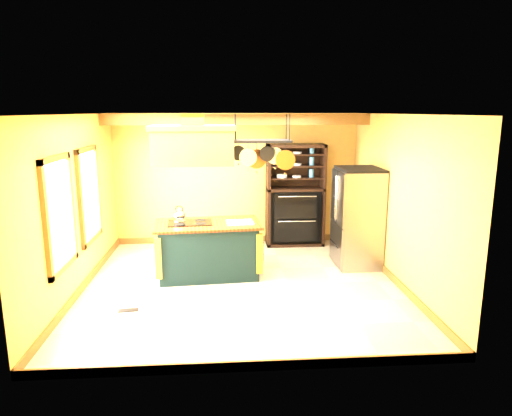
{
  "coord_description": "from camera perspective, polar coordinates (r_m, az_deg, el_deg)",
  "views": [
    {
      "loc": [
        -0.27,
        -6.92,
        2.75
      ],
      "look_at": [
        0.25,
        0.3,
        1.2
      ],
      "focal_mm": 32.0,
      "sensor_mm": 36.0,
      "label": 1
    }
  ],
  "objects": [
    {
      "name": "ceiling",
      "position": [
        6.93,
        -1.92,
        11.65
      ],
      "size": [
        5.0,
        5.0,
        0.0
      ],
      "primitive_type": "plane",
      "rotation": [
        3.14,
        0.0,
        0.0
      ],
      "color": "white",
      "rests_on": "wall_back"
    },
    {
      "name": "refrigerator",
      "position": [
        8.36,
        12.51,
        -1.42
      ],
      "size": [
        0.75,
        0.88,
        1.73
      ],
      "color": "gray",
      "rests_on": "floor"
    },
    {
      "name": "hutch",
      "position": [
        9.51,
        4.85,
        0.34
      ],
      "size": [
        1.18,
        0.54,
        2.09
      ],
      "color": "black",
      "rests_on": "floor"
    },
    {
      "name": "window_far",
      "position": [
        7.95,
        -20.09,
        1.55
      ],
      "size": [
        0.06,
        1.06,
        1.56
      ],
      "color": "olive",
      "rests_on": "wall_left"
    },
    {
      "name": "floor",
      "position": [
        7.45,
        -1.77,
        -9.59
      ],
      "size": [
        5.0,
        5.0,
        0.0
      ],
      "primitive_type": "plane",
      "color": "beige",
      "rests_on": "ground"
    },
    {
      "name": "ceiling_beam",
      "position": [
        8.63,
        -2.37,
        11.0
      ],
      "size": [
        5.0,
        0.15,
        0.2
      ],
      "primitive_type": "cube",
      "color": "olive",
      "rests_on": "ceiling"
    },
    {
      "name": "kitchen_island",
      "position": [
        7.76,
        -6.0,
        -5.1
      ],
      "size": [
        1.82,
        1.11,
        1.11
      ],
      "rotation": [
        0.0,
        0.0,
        0.08
      ],
      "color": "black",
      "rests_on": "floor"
    },
    {
      "name": "window_near",
      "position": [
        6.64,
        -23.32,
        -0.67
      ],
      "size": [
        0.06,
        1.06,
        1.56
      ],
      "color": "olive",
      "rests_on": "wall_left"
    },
    {
      "name": "wall_front",
      "position": [
        4.65,
        -0.58,
        -5.48
      ],
      "size": [
        5.0,
        0.02,
        2.7
      ],
      "primitive_type": "cube",
      "color": "gold",
      "rests_on": "floor"
    },
    {
      "name": "pot_rack",
      "position": [
        7.46,
        0.81,
        7.42
      ],
      "size": [
        1.04,
        0.47,
        0.89
      ],
      "color": "black",
      "rests_on": "ceiling"
    },
    {
      "name": "range_hood",
      "position": [
        7.44,
        -7.84,
        8.0
      ],
      "size": [
        1.36,
        0.77,
        0.8
      ],
      "color": "#B5962D",
      "rests_on": "ceiling"
    },
    {
      "name": "floor_register",
      "position": [
        6.81,
        -15.68,
        -12.19
      ],
      "size": [
        0.29,
        0.15,
        0.01
      ],
      "primitive_type": "cube",
      "rotation": [
        0.0,
        0.0,
        0.09
      ],
      "color": "black",
      "rests_on": "floor"
    },
    {
      "name": "wall_right",
      "position": [
        7.59,
        17.38,
        0.88
      ],
      "size": [
        0.02,
        5.0,
        2.7
      ],
      "primitive_type": "cube",
      "color": "gold",
      "rests_on": "floor"
    },
    {
      "name": "wall_back",
      "position": [
        9.53,
        -2.46,
        3.61
      ],
      "size": [
        5.0,
        0.02,
        2.7
      ],
      "primitive_type": "cube",
      "color": "gold",
      "rests_on": "floor"
    },
    {
      "name": "wall_left",
      "position": [
        7.4,
        -21.56,
        0.31
      ],
      "size": [
        0.02,
        5.0,
        2.7
      ],
      "primitive_type": "cube",
      "color": "gold",
      "rests_on": "floor"
    }
  ]
}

